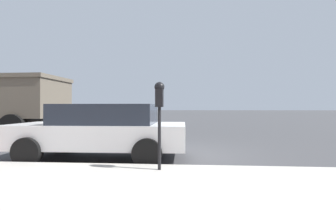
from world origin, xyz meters
The scene contains 3 objects.
ground_plane centered at (0.00, 0.00, 0.00)m, with size 220.00×220.00×0.00m, color #424244.
parking_meter centered at (-2.65, -0.20, 1.38)m, with size 0.21×0.19×1.62m.
car_white centered at (-1.11, 1.42, 0.73)m, with size 2.09×4.27×1.37m.
Camera 1 is at (-7.47, -0.73, 1.29)m, focal length 28.00 mm.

